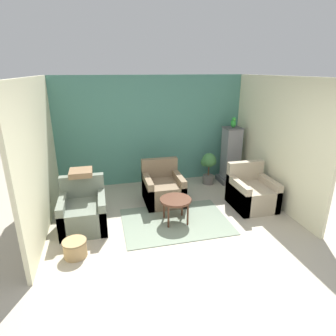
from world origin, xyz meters
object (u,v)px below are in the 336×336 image
Objects in this scene: coffee_table at (176,202)px; armchair_right at (251,193)px; potted_plant at (209,165)px; armchair_left at (84,212)px; parrot at (233,123)px; wicker_basket at (75,248)px; birdcage at (231,157)px; armchair_middle at (163,189)px.

armchair_right is at bearing 8.26° from coffee_table.
armchair_right is (1.65, 0.24, -0.12)m from coffee_table.
armchair_right is at bearing -73.52° from potted_plant.
parrot is (3.41, 1.35, 1.18)m from armchair_left.
wicker_basket is at bearing -143.42° from potted_plant.
coffee_table is 2.40m from birdcage.
potted_plant is at bearing 29.09° from armchair_middle.
armchair_right reaches higher than potted_plant.
parrot is (0.00, 0.00, 0.84)m from birdcage.
birdcage is (0.16, 1.33, 0.35)m from armchair_right.
armchair_left is at bearing 82.84° from wicker_basket.
birdcage is 4.17m from wicker_basket.
armchair_left is 2.41× the size of wicker_basket.
birdcage is (3.41, 1.35, 0.35)m from armchair_left.
coffee_table is 1.84m from wicker_basket.
armchair_middle is at bearing 92.67° from coffee_table.
birdcage reaches higher than potted_plant.
armchair_left is at bearing -157.64° from armchair_middle.
armchair_middle is 2.41× the size of wicker_basket.
armchair_right is 1.39m from birdcage.
armchair_middle is 2.01m from birdcage.
wicker_basket is (-0.10, -0.84, -0.14)m from armchair_left.
armchair_middle is at bearing -159.03° from birdcage.
coffee_table is at bearing -7.78° from armchair_left.
coffee_table is 2.62m from parrot.
armchair_left is 1.00× the size of armchair_middle.
birdcage is (1.84, 0.71, 0.35)m from armchair_middle.
wicker_basket is (-2.96, -2.20, -0.33)m from potted_plant.
armchair_right is at bearing 0.34° from armchair_left.
parrot is 0.32× the size of potted_plant.
birdcage is 3.83× the size of wicker_basket.
armchair_left is (-1.61, 0.22, -0.12)m from coffee_table.
armchair_left is 3.68m from birdcage.
potted_plant is at bearing 36.58° from wicker_basket.
wicker_basket is at bearing -138.47° from armchair_middle.
parrot is at bearing 31.91° from wicker_basket.
birdcage reaches higher than armchair_left.
armchair_left and armchair_right have the same top height.
armchair_middle is (1.57, 0.64, 0.00)m from armchair_left.
coffee_table is at bearing -87.33° from armchair_middle.
armchair_right is 2.41× the size of wicker_basket.
birdcage is at bearing -90.00° from parrot.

